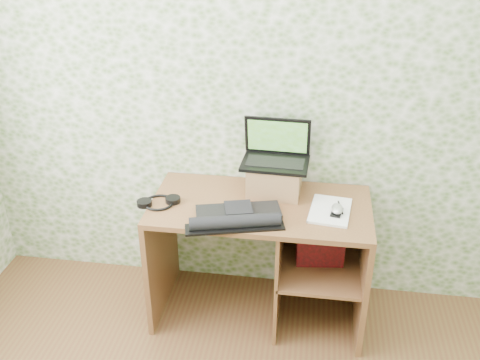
% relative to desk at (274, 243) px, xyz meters
% --- Properties ---
extents(wall_back, '(3.50, 0.00, 3.50)m').
position_rel_desk_xyz_m(wall_back, '(-0.08, 0.28, 0.82)').
color(wall_back, silver).
rests_on(wall_back, ground).
extents(desk, '(1.20, 0.60, 0.75)m').
position_rel_desk_xyz_m(desk, '(0.00, 0.00, 0.00)').
color(desk, brown).
rests_on(desk, floor).
extents(riser, '(0.30, 0.25, 0.17)m').
position_rel_desk_xyz_m(riser, '(-0.02, 0.12, 0.36)').
color(riser, brown).
rests_on(riser, desk).
extents(laptop, '(0.38, 0.27, 0.25)m').
position_rel_desk_xyz_m(laptop, '(-0.02, 0.15, 0.50)').
color(laptop, black).
rests_on(laptop, riser).
extents(keyboard, '(0.51, 0.37, 0.07)m').
position_rel_desk_xyz_m(keyboard, '(-0.18, -0.22, 0.29)').
color(keyboard, black).
rests_on(keyboard, desk).
extents(headphones, '(0.23, 0.22, 0.03)m').
position_rel_desk_xyz_m(headphones, '(-0.63, -0.11, 0.28)').
color(headphones, black).
rests_on(headphones, desk).
extents(notepad, '(0.24, 0.32, 0.01)m').
position_rel_desk_xyz_m(notepad, '(0.30, -0.05, 0.28)').
color(notepad, silver).
rests_on(notepad, desk).
extents(mouse, '(0.08, 0.11, 0.03)m').
position_rel_desk_xyz_m(mouse, '(0.33, -0.09, 0.30)').
color(mouse, silver).
rests_on(mouse, notepad).
extents(pen, '(0.03, 0.13, 0.01)m').
position_rel_desk_xyz_m(pen, '(0.35, -0.03, 0.29)').
color(pen, black).
rests_on(pen, notepad).
extents(red_box, '(0.27, 0.12, 0.32)m').
position_rel_desk_xyz_m(red_box, '(0.26, -0.03, 0.07)').
color(red_box, maroon).
rests_on(red_box, desk).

